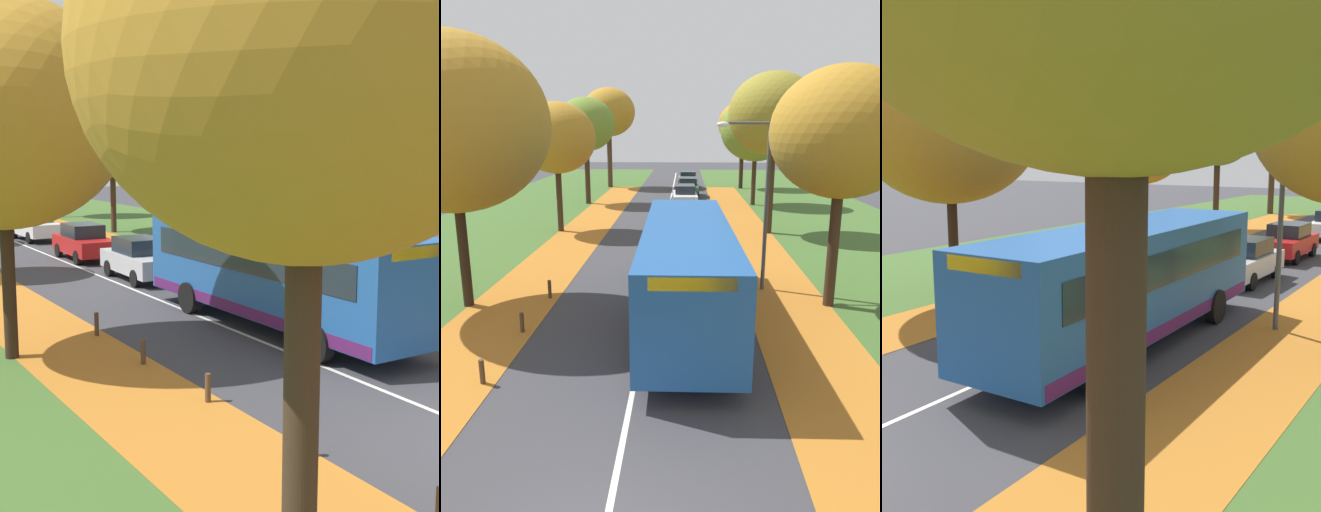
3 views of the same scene
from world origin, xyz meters
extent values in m
cube|color=#B26B23|center=(-4.60, 14.00, 0.01)|extent=(2.80, 60.00, 0.00)
cube|color=#3D6028|center=(9.20, 20.00, 0.00)|extent=(12.00, 90.00, 0.01)
cube|color=#B26B23|center=(4.60, 14.00, 0.01)|extent=(2.80, 60.00, 0.00)
cube|color=silver|center=(0.00, 20.00, 0.00)|extent=(0.12, 80.00, 0.01)
cylinder|color=#382619|center=(-5.97, -1.50, 2.13)|extent=(0.38, 0.38, 4.25)
ellipsoid|color=#AD7A23|center=(-5.97, -1.50, 6.01)|extent=(4.69, 4.69, 4.22)
cylinder|color=black|center=(-6.02, 9.78, 1.80)|extent=(0.32, 0.32, 3.60)
ellipsoid|color=#AD7A23|center=(-6.02, 9.78, 5.85)|extent=(6.01, 6.01, 5.41)
cylinder|color=#382619|center=(5.95, 10.37, 1.96)|extent=(0.35, 0.35, 3.92)
ellipsoid|color=#AD7A23|center=(5.95, 10.37, 5.60)|extent=(4.48, 4.48, 4.03)
cylinder|color=#382619|center=(5.81, 22.13, 2.32)|extent=(0.42, 0.42, 4.63)
ellipsoid|color=olive|center=(5.81, 22.13, 6.45)|extent=(4.83, 4.83, 4.35)
cylinder|color=#382619|center=(6.33, 32.63, 1.83)|extent=(0.33, 0.33, 3.67)
ellipsoid|color=olive|center=(6.33, 32.63, 5.63)|extent=(5.23, 5.23, 4.71)
cylinder|color=black|center=(6.55, 43.36, 2.16)|extent=(0.39, 0.39, 4.33)
ellipsoid|color=#AD7A23|center=(6.55, 43.36, 6.06)|extent=(4.62, 4.62, 4.16)
cylinder|color=#4C3823|center=(-3.56, 1.68, 0.34)|extent=(0.12, 0.12, 0.68)
cylinder|color=#4C3823|center=(-3.50, 4.66, 0.30)|extent=(0.12, 0.12, 0.60)
cylinder|color=#4C3823|center=(-3.52, 7.63, 0.30)|extent=(0.12, 0.12, 0.60)
cylinder|color=#4C3823|center=(-3.51, 10.61, 0.32)|extent=(0.12, 0.12, 0.65)
cylinder|color=#47474C|center=(4.00, 12.00, 3.00)|extent=(0.14, 0.14, 6.00)
cylinder|color=#47474C|center=(3.20, 12.00, 5.90)|extent=(1.60, 0.10, 0.10)
ellipsoid|color=silver|center=(2.40, 12.00, 5.85)|extent=(0.44, 0.28, 0.20)
cube|color=#1E5199|center=(1.21, 8.85, 1.73)|extent=(2.66, 10.44, 2.50)
cube|color=#19232D|center=(1.29, 3.72, 2.08)|extent=(2.30, 0.14, 1.30)
cube|color=#19232D|center=(1.21, 8.85, 2.13)|extent=(2.68, 9.19, 0.80)
cube|color=#4C1951|center=(1.21, 8.85, 0.66)|extent=(2.68, 10.23, 0.32)
cube|color=yellow|center=(1.29, 3.70, 2.80)|extent=(1.75, 0.11, 0.28)
cylinder|color=black|center=(2.45, 5.65, 0.48)|extent=(0.32, 0.96, 0.96)
cylinder|color=black|center=(0.07, 5.61, 0.48)|extent=(0.32, 0.96, 0.96)
cylinder|color=black|center=(2.35, 11.73, 0.48)|extent=(0.32, 0.96, 0.96)
cylinder|color=black|center=(-0.02, 11.70, 0.48)|extent=(0.32, 0.96, 0.96)
cube|color=#B7BABF|center=(1.07, 17.60, 0.67)|extent=(1.79, 4.24, 0.70)
cube|color=#19232D|center=(1.08, 17.75, 1.32)|extent=(1.49, 2.05, 0.60)
cylinder|color=black|center=(1.83, 16.28, 0.32)|extent=(0.23, 0.64, 0.64)
cylinder|color=black|center=(0.26, 16.32, 0.32)|extent=(0.23, 0.64, 0.64)
cylinder|color=black|center=(1.88, 18.89, 0.32)|extent=(0.23, 0.64, 0.64)
cylinder|color=black|center=(0.32, 18.92, 0.32)|extent=(0.23, 0.64, 0.64)
cube|color=#B21919|center=(1.00, 23.46, 0.67)|extent=(1.78, 4.23, 0.70)
cube|color=#19232D|center=(1.00, 23.61, 1.32)|extent=(1.48, 2.04, 0.60)
cylinder|color=black|center=(1.76, 22.14, 0.32)|extent=(0.23, 0.64, 0.64)
cylinder|color=black|center=(0.19, 22.17, 0.32)|extent=(0.23, 0.64, 0.64)
cylinder|color=black|center=(1.81, 24.75, 0.32)|extent=(0.23, 0.64, 0.64)
cylinder|color=black|center=(0.24, 24.78, 0.32)|extent=(0.23, 0.64, 0.64)
cube|color=silver|center=(1.15, 31.35, 0.67)|extent=(1.85, 4.26, 0.70)
cube|color=#19232D|center=(1.15, 31.50, 1.32)|extent=(1.51, 2.07, 0.60)
cylinder|color=black|center=(1.98, 30.07, 0.32)|extent=(0.24, 0.65, 0.64)
cylinder|color=black|center=(0.42, 30.02, 0.32)|extent=(0.24, 0.65, 0.64)
cylinder|color=black|center=(1.89, 32.67, 0.32)|extent=(0.24, 0.65, 0.64)
cylinder|color=black|center=(0.33, 32.62, 0.32)|extent=(0.24, 0.65, 0.64)
cube|color=#1E6038|center=(1.45, 36.96, 0.67)|extent=(1.88, 4.27, 0.70)
cube|color=#19232D|center=(1.45, 37.11, 1.32)|extent=(1.53, 2.08, 0.60)
cylinder|color=black|center=(2.17, 35.62, 0.32)|extent=(0.25, 0.65, 0.64)
cylinder|color=black|center=(0.61, 35.69, 0.32)|extent=(0.25, 0.65, 0.64)
cylinder|color=black|center=(2.29, 38.23, 0.32)|extent=(0.25, 0.65, 0.64)
cylinder|color=black|center=(2.25, 41.91, 0.32)|extent=(0.25, 0.65, 0.64)
camera|label=1|loc=(-10.42, -7.15, 5.07)|focal=50.00mm
camera|label=2|loc=(1.11, -5.58, 5.76)|focal=35.00mm
camera|label=3|loc=(8.64, -3.80, 4.73)|focal=42.00mm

